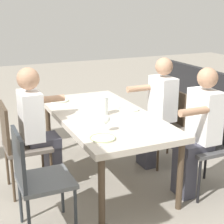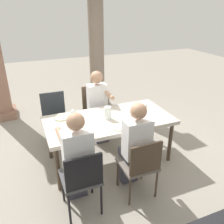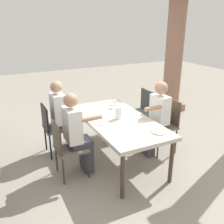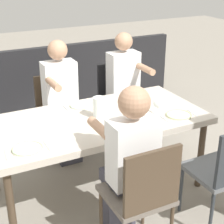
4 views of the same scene
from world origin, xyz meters
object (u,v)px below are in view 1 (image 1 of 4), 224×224
at_px(diner_guest_third, 198,129).
at_px(wine_glass_0, 106,120).
at_px(chair_west_south, 211,141).
at_px(dining_table, 104,119).
at_px(plate_1, 129,109).
at_px(water_pitcher, 103,107).
at_px(chair_mid_north, 18,141).
at_px(plate_0, 103,138).
at_px(diner_man_white, 38,125).
at_px(diner_woman_green, 157,109).
at_px(chair_west_north, 35,175).
at_px(chair_mid_south, 170,122).
at_px(plate_2, 59,101).

relative_size(diner_guest_third, wine_glass_0, 8.17).
bearing_deg(chair_west_south, dining_table, 52.48).
bearing_deg(plate_1, dining_table, 93.14).
height_order(dining_table, water_pitcher, water_pitcher).
distance_m(chair_mid_north, diner_guest_third, 1.78).
height_order(plate_0, wine_glass_0, wine_glass_0).
bearing_deg(wine_glass_0, chair_mid_north, 50.86).
xyz_separation_m(diner_guest_third, water_pitcher, (0.67, 0.73, 0.14)).
distance_m(diner_man_white, plate_0, 0.84).
xyz_separation_m(diner_woman_green, diner_guest_third, (-0.76, -0.01, 0.00)).
bearing_deg(plate_0, chair_west_north, 91.51).
relative_size(chair_mid_north, plate_0, 4.20).
xyz_separation_m(chair_west_south, water_pitcher, (0.67, 0.90, 0.29)).
bearing_deg(diner_woman_green, chair_mid_south, -90.97).
bearing_deg(plate_0, water_pitcher, -23.32).
bearing_deg(plate_0, plate_1, -41.20).
bearing_deg(dining_table, chair_west_south, -127.52).
relative_size(plate_0, plate_1, 1.00).
distance_m(diner_man_white, plate_1, 1.00).
bearing_deg(chair_west_south, diner_man_white, 64.42).
xyz_separation_m(chair_mid_south, diner_guest_third, (-0.76, 0.17, 0.19)).
distance_m(plate_0, plate_1, 0.91).
bearing_deg(diner_guest_third, wine_glass_0, 78.54).
distance_m(chair_mid_south, diner_woman_green, 0.26).
height_order(plate_0, water_pitcher, water_pitcher).
bearing_deg(diner_man_white, chair_west_south, -115.58).
distance_m(diner_woman_green, diner_guest_third, 0.76).
relative_size(wine_glass_0, plate_1, 0.71).
relative_size(chair_west_north, plate_1, 4.10).
relative_size(chair_west_south, diner_woman_green, 0.70).
xyz_separation_m(chair_west_south, wine_glass_0, (0.18, 1.08, 0.32)).
bearing_deg(plate_2, plate_1, -138.64).
bearing_deg(chair_mid_south, plate_2, 62.11).
xyz_separation_m(chair_west_north, chair_mid_north, (0.75, 0.00, 0.02)).
bearing_deg(chair_mid_north, wine_glass_0, -129.14).
bearing_deg(water_pitcher, plate_0, 156.68).
relative_size(chair_west_north, chair_west_south, 1.02).
distance_m(chair_west_north, chair_mid_south, 1.94).
bearing_deg(water_pitcher, chair_mid_south, -84.47).
bearing_deg(chair_mid_south, wine_glass_0, 117.97).
xyz_separation_m(diner_guest_third, plate_0, (0.02, 1.01, 0.06)).
relative_size(chair_west_north, water_pitcher, 4.69).
distance_m(plate_2, water_pitcher, 0.77).
height_order(chair_west_south, diner_guest_third, diner_guest_third).
xyz_separation_m(dining_table, diner_woman_green, (0.07, -0.71, 0.01)).
bearing_deg(chair_west_north, chair_west_south, -90.00).
xyz_separation_m(plate_0, wine_glass_0, (0.16, -0.10, 0.11)).
height_order(chair_west_south, plate_2, chair_west_south).
height_order(dining_table, diner_man_white, diner_man_white).
xyz_separation_m(chair_mid_north, water_pitcher, (-0.09, -0.88, 0.28)).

